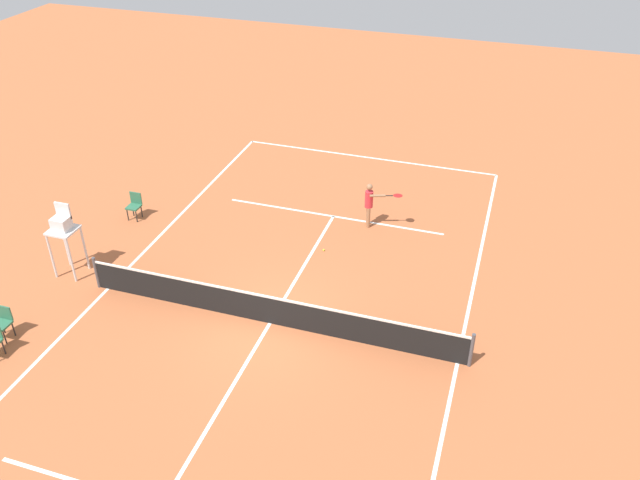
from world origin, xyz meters
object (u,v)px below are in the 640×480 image
(tennis_ball, at_px, (324,250))
(courtside_chair_mid, at_px, (135,205))
(courtside_chair_far, at_px, (3,321))
(player_serving, at_px, (370,202))
(umpire_chair, at_px, (63,229))

(tennis_ball, distance_m, courtside_chair_mid, 7.03)
(tennis_ball, bearing_deg, courtside_chair_far, 43.66)
(player_serving, xyz_separation_m, umpire_chair, (8.17, 5.56, 0.63))
(tennis_ball, height_order, courtside_chair_mid, courtside_chair_mid)
(player_serving, height_order, courtside_chair_mid, player_serving)
(umpire_chair, height_order, courtside_chair_mid, umpire_chair)
(tennis_ball, relative_size, courtside_chair_far, 0.07)
(tennis_ball, bearing_deg, umpire_chair, 26.58)
(umpire_chair, bearing_deg, player_serving, -145.75)
(umpire_chair, distance_m, courtside_chair_far, 3.32)
(player_serving, distance_m, courtside_chair_mid, 8.32)
(player_serving, xyz_separation_m, tennis_ball, (1.04, 2.00, -0.94))
(umpire_chair, distance_m, courtside_chair_mid, 3.72)
(tennis_ball, xyz_separation_m, courtside_chair_mid, (7.02, 0.01, 0.50))
(umpire_chair, xyz_separation_m, courtside_chair_mid, (-0.11, -3.56, -1.07))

